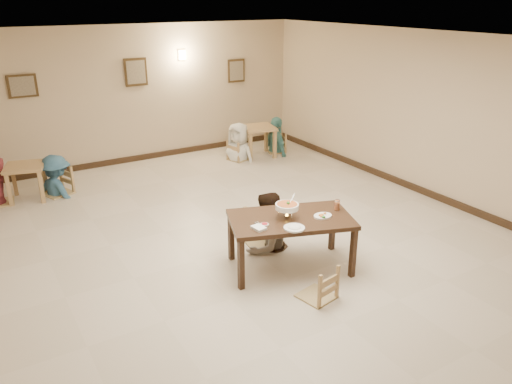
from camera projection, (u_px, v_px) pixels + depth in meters
floor at (247, 246)px, 7.58m from camera, size 10.00×10.00×0.00m
ceiling at (246, 41)px, 6.48m from camera, size 10.00×10.00×0.00m
wall_back at (133, 95)px, 11.01m from camera, size 10.00×0.00×10.00m
wall_right at (439, 118)px, 8.96m from camera, size 0.00×10.00×10.00m
baseboard_back at (139, 158)px, 11.51m from camera, size 8.00×0.06×0.12m
baseboard_right at (427, 193)px, 9.47m from camera, size 0.06×10.00×0.12m
picture_a at (22, 86)px, 9.77m from camera, size 0.55×0.04×0.45m
picture_b at (136, 72)px, 10.84m from camera, size 0.50×0.04×0.60m
picture_c at (236, 71)px, 12.10m from camera, size 0.45×0.04×0.55m
wall_sconce at (182, 55)px, 11.26m from camera, size 0.16×0.05×0.22m
main_table at (291, 223)px, 6.74m from camera, size 1.85×1.41×0.77m
chair_far at (264, 213)px, 7.45m from camera, size 0.50×0.50×1.06m
chair_near at (318, 267)px, 6.15m from camera, size 0.41×0.41×0.87m
main_diner at (267, 194)px, 7.28m from camera, size 0.99×0.88×1.71m
curry_warmer at (287, 207)px, 6.64m from camera, size 0.35×0.31×0.28m
rice_plate_far at (286, 208)px, 6.98m from camera, size 0.27×0.27×0.06m
rice_plate_near at (294, 228)px, 6.39m from camera, size 0.27×0.27×0.06m
fried_plate at (323, 215)px, 6.73m from camera, size 0.26×0.26×0.06m
chili_dish at (265, 224)px, 6.49m from camera, size 0.11×0.11×0.02m
napkin_cutlery at (259, 228)px, 6.38m from camera, size 0.18×0.28×0.03m
drink_glass at (337, 205)px, 6.92m from camera, size 0.08×0.08×0.15m
bg_table_left at (25, 172)px, 9.16m from camera, size 0.82×0.82×0.67m
bg_table_right at (258, 132)px, 11.65m from camera, size 0.85×0.85×0.71m
bg_chair_lr at (55, 169)px, 9.40m from camera, size 0.47×0.47×1.00m
bg_chair_rl at (238, 141)px, 11.43m from camera, size 0.41×0.41×0.88m
bg_chair_rr at (276, 134)px, 12.01m from camera, size 0.41×0.41×0.88m
bg_diner_b at (53, 155)px, 9.30m from camera, size 0.98×1.15×1.55m
bg_diner_c at (238, 123)px, 11.27m from camera, size 0.86×1.00×1.74m
bg_diner_d at (277, 117)px, 11.86m from camera, size 0.58×1.06×1.72m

